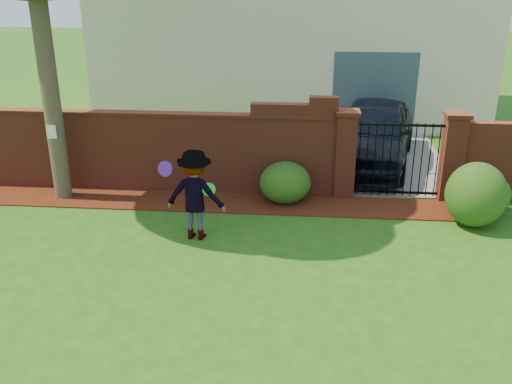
# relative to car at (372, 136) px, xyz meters

# --- Properties ---
(ground) EXTENTS (80.00, 80.00, 0.01)m
(ground) POSITION_rel_car_xyz_m (-3.16, -6.03, -0.79)
(ground) COLOR #245515
(ground) RESTS_ON ground
(mulch_bed) EXTENTS (11.10, 1.08, 0.03)m
(mulch_bed) POSITION_rel_car_xyz_m (-4.11, -2.69, -0.77)
(mulch_bed) COLOR #3B160A
(mulch_bed) RESTS_ON ground
(brick_wall) EXTENTS (8.70, 0.31, 2.16)m
(brick_wall) POSITION_rel_car_xyz_m (-5.17, -2.03, 0.14)
(brick_wall) COLOR maroon
(brick_wall) RESTS_ON ground
(pillar_left) EXTENTS (0.50, 0.50, 1.88)m
(pillar_left) POSITION_rel_car_xyz_m (-0.76, -2.03, 0.17)
(pillar_left) COLOR maroon
(pillar_left) RESTS_ON ground
(pillar_right) EXTENTS (0.50, 0.50, 1.88)m
(pillar_right) POSITION_rel_car_xyz_m (1.44, -2.03, 0.17)
(pillar_right) COLOR maroon
(pillar_right) RESTS_ON ground
(iron_gate) EXTENTS (1.78, 0.03, 1.60)m
(iron_gate) POSITION_rel_car_xyz_m (0.34, -2.03, 0.07)
(iron_gate) COLOR black
(iron_gate) RESTS_ON ground
(driveway) EXTENTS (3.20, 8.00, 0.01)m
(driveway) POSITION_rel_car_xyz_m (0.34, 1.97, -0.78)
(driveway) COLOR slate
(driveway) RESTS_ON ground
(house) EXTENTS (12.40, 6.40, 6.30)m
(house) POSITION_rel_car_xyz_m (-2.16, 5.96, 2.37)
(house) COLOR beige
(house) RESTS_ON ground
(car) EXTENTS (2.78, 4.91, 1.58)m
(car) POSITION_rel_car_xyz_m (0.00, 0.00, 0.00)
(car) COLOR black
(car) RESTS_ON ground
(paper_notice) EXTENTS (0.20, 0.01, 0.28)m
(paper_notice) POSITION_rel_car_xyz_m (-6.76, -2.82, 0.71)
(paper_notice) COLOR white
(paper_notice) RESTS_ON tree
(shrub_left) EXTENTS (1.07, 1.07, 0.87)m
(shrub_left) POSITION_rel_car_xyz_m (-2.00, -2.49, -0.35)
(shrub_left) COLOR #184715
(shrub_left) RESTS_ON ground
(shrub_middle) EXTENTS (1.14, 1.14, 1.25)m
(shrub_middle) POSITION_rel_car_xyz_m (1.62, -3.33, -0.16)
(shrub_middle) COLOR #184715
(shrub_middle) RESTS_ON ground
(shrub_right) EXTENTS (0.92, 0.92, 0.82)m
(shrub_right) POSITION_rel_car_xyz_m (2.02, -2.73, -0.38)
(shrub_right) COLOR #184715
(shrub_right) RESTS_ON ground
(man) EXTENTS (1.14, 0.73, 1.66)m
(man) POSITION_rel_car_xyz_m (-3.55, -4.35, 0.04)
(man) COLOR gray
(man) RESTS_ON ground
(frisbee_purple) EXTENTS (0.29, 0.16, 0.28)m
(frisbee_purple) POSITION_rel_car_xyz_m (-4.05, -4.35, 0.53)
(frisbee_purple) COLOR #5B1BAA
(frisbee_purple) RESTS_ON man
(frisbee_green) EXTENTS (0.24, 0.06, 0.25)m
(frisbee_green) POSITION_rel_car_xyz_m (-3.28, -4.41, 0.19)
(frisbee_green) COLOR green
(frisbee_green) RESTS_ON man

